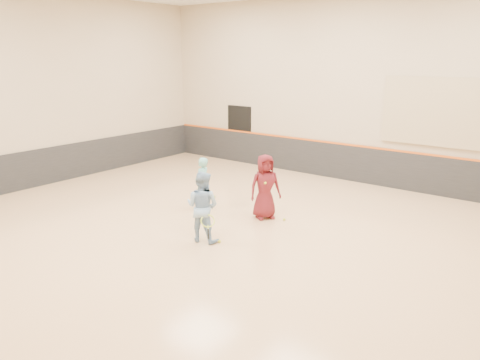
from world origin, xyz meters
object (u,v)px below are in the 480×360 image
Objects in this scene: instructor at (202,207)px; young_man at (265,187)px; girl at (202,184)px; spare_racket at (211,196)px.

young_man is at bearing -108.96° from instructor.
young_man reaches higher than girl.
instructor is at bearing 32.45° from girl.
instructor reaches higher than girl.
young_man is at bearing -12.53° from spare_racket.
spare_racket is at bearing -160.67° from girl.
instructor is 0.97× the size of young_man.
young_man is at bearing 94.92° from girl.
girl is 0.89× the size of instructor.
instructor is at bearing -151.68° from young_man.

